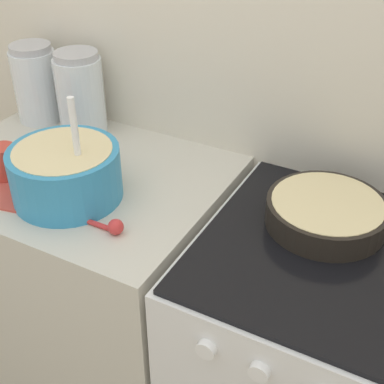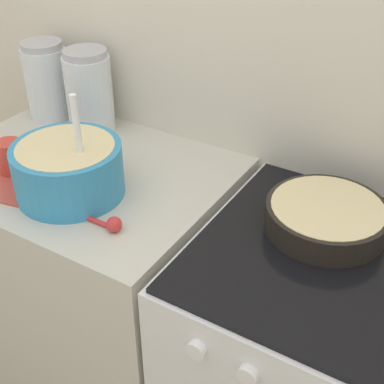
% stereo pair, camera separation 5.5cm
% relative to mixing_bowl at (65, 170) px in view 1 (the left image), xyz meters
% --- Properties ---
extents(wall_back, '(4.56, 0.05, 2.40)m').
position_rel_mixing_bowl_xyz_m(wall_back, '(0.33, 0.42, 0.24)').
color(wall_back, beige).
rests_on(wall_back, ground_plane).
extents(countertop_cabinet, '(0.78, 0.59, 0.88)m').
position_rel_mixing_bowl_xyz_m(countertop_cabinet, '(-0.06, 0.10, -0.51)').
color(countertop_cabinet, beige).
rests_on(countertop_cabinet, ground_plane).
extents(mixing_bowl, '(0.27, 0.27, 0.27)m').
position_rel_mixing_bowl_xyz_m(mixing_bowl, '(0.00, 0.00, 0.00)').
color(mixing_bowl, '#338CBF').
rests_on(mixing_bowl, countertop_cabinet).
extents(baking_pan, '(0.27, 0.27, 0.06)m').
position_rel_mixing_bowl_xyz_m(baking_pan, '(0.59, 0.19, -0.04)').
color(baking_pan, black).
rests_on(baking_pan, stove).
extents(storage_jar_left, '(0.13, 0.13, 0.24)m').
position_rel_mixing_bowl_xyz_m(storage_jar_left, '(-0.35, 0.30, 0.03)').
color(storage_jar_left, silver).
rests_on(storage_jar_left, countertop_cabinet).
extents(storage_jar_middle, '(0.14, 0.14, 0.24)m').
position_rel_mixing_bowl_xyz_m(storage_jar_middle, '(-0.19, 0.30, 0.03)').
color(storage_jar_middle, silver).
rests_on(storage_jar_middle, countertop_cabinet).
extents(tin_can, '(0.07, 0.07, 0.09)m').
position_rel_mixing_bowl_xyz_m(tin_can, '(-0.19, -0.01, -0.03)').
color(tin_can, '#CC3F33').
rests_on(tin_can, countertop_cabinet).
extents(recipe_page, '(0.22, 0.27, 0.01)m').
position_rel_mixing_bowl_xyz_m(recipe_page, '(-0.17, -0.02, -0.07)').
color(recipe_page, '#CC4C3F').
rests_on(recipe_page, countertop_cabinet).
extents(measuring_spoon, '(0.12, 0.04, 0.04)m').
position_rel_mixing_bowl_xyz_m(measuring_spoon, '(0.17, -0.07, -0.06)').
color(measuring_spoon, red).
rests_on(measuring_spoon, countertop_cabinet).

